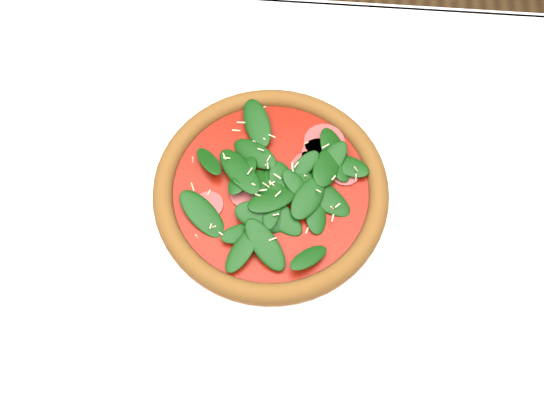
{
  "coord_description": "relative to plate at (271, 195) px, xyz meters",
  "views": [
    {
      "loc": [
        0.08,
        -0.25,
        1.45
      ],
      "look_at": [
        0.06,
        0.05,
        0.77
      ],
      "focal_mm": 40.0,
      "sensor_mm": 36.0,
      "label": 1
    }
  ],
  "objects": [
    {
      "name": "ground",
      "position": [
        -0.06,
        -0.07,
        -0.76
      ],
      "size": [
        6.0,
        6.0,
        0.0
      ],
      "primitive_type": "plane",
      "color": "brown",
      "rests_on": "ground"
    },
    {
      "name": "dining_table",
      "position": [
        -0.06,
        -0.07,
        -0.11
      ],
      "size": [
        1.21,
        0.81,
        0.75
      ],
      "color": "white",
      "rests_on": "ground"
    },
    {
      "name": "plate",
      "position": [
        0.0,
        0.0,
        0.0
      ],
      "size": [
        0.34,
        0.34,
        0.01
      ],
      "color": "white",
      "rests_on": "dining_table"
    },
    {
      "name": "pizza",
      "position": [
        0.0,
        0.0,
        0.02
      ],
      "size": [
        0.35,
        0.35,
        0.04
      ],
      "rotation": [
        0.0,
        0.0,
        -0.24
      ],
      "color": "#A05A26",
      "rests_on": "plate"
    },
    {
      "name": "saucer_near",
      "position": [
        0.28,
        -0.21,
        -0.0
      ],
      "size": [
        0.14,
        0.14,
        0.01
      ],
      "color": "white",
      "rests_on": "dining_table"
    }
  ]
}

